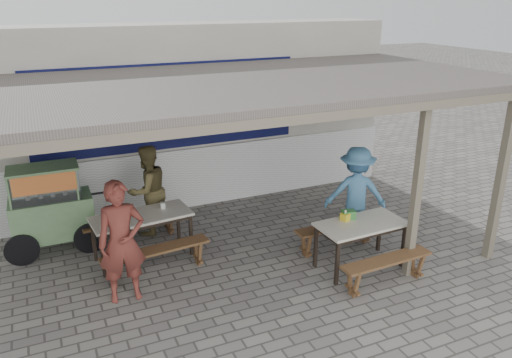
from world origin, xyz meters
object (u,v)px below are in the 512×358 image
object	(u,v)px
table_left	(141,220)
bench_right_street	(386,266)
bench_left_street	(156,255)
condiment_bowl	(118,215)
vendor_cart	(50,206)
tissue_box	(345,217)
bench_right_wall	(336,231)
table_right	(361,228)
patron_street_side	(122,242)
donation_box	(348,215)
patron_right_table	(356,193)
patron_wall_side	(148,190)
condiment_jar	(163,205)
bench_left_wall	(132,224)

from	to	relation	value
table_left	bench_right_street	world-z (taller)	table_left
bench_left_street	condiment_bowl	size ratio (longest dim) A/B	9.65
vendor_cart	tissue_box	xyz separation A→B (m)	(4.11, -2.33, 0.01)
bench_right_wall	condiment_bowl	size ratio (longest dim) A/B	8.54
bench_right_wall	condiment_bowl	xyz separation A→B (m)	(-3.31, 1.13, 0.43)
bench_left_street	vendor_cart	distance (m)	2.07
table_right	patron_street_side	distance (m)	3.53
bench_left_street	donation_box	xyz separation A→B (m)	(2.84, -0.81, 0.47)
bench_left_street	bench_right_wall	world-z (taller)	same
patron_street_side	patron_right_table	size ratio (longest dim) A/B	1.07
patron_street_side	tissue_box	bearing A→B (deg)	-4.61
patron_right_table	patron_wall_side	bearing A→B (deg)	2.01
patron_street_side	condiment_bowl	world-z (taller)	patron_street_side
patron_street_side	table_left	bearing A→B (deg)	68.60
patron_right_table	donation_box	distance (m)	0.97
patron_street_side	donation_box	world-z (taller)	patron_street_side
bench_right_street	vendor_cart	distance (m)	5.35
patron_wall_side	condiment_bowl	world-z (taller)	patron_wall_side
bench_left_street	condiment_jar	bearing A→B (deg)	61.53
table_right	patron_right_table	size ratio (longest dim) A/B	0.85
patron_right_table	donation_box	world-z (taller)	patron_right_table
patron_street_side	bench_right_wall	bearing A→B (deg)	3.20
table_left	bench_right_street	size ratio (longest dim) A/B	1.09
table_left	bench_left_wall	bearing A→B (deg)	90.00
tissue_box	condiment_jar	size ratio (longest dim) A/B	1.21
bench_left_wall	condiment_bowl	world-z (taller)	condiment_bowl
table_right	patron_street_side	size ratio (longest dim) A/B	0.79
bench_left_street	bench_left_wall	size ratio (longest dim) A/B	1.00
patron_street_side	patron_wall_side	distance (m)	2.08
bench_left_street	bench_left_wall	distance (m)	1.27
vendor_cart	donation_box	size ratio (longest dim) A/B	9.01
patron_street_side	condiment_jar	distance (m)	1.45
bench_left_wall	patron_right_table	world-z (taller)	patron_right_table
bench_left_street	patron_wall_side	xyz separation A→B (m)	(0.25, 1.51, 0.46)
vendor_cart	patron_wall_side	xyz separation A→B (m)	(1.60, 0.02, 0.01)
condiment_jar	vendor_cart	bearing A→B (deg)	156.29
patron_right_table	condiment_bowl	xyz separation A→B (m)	(-3.87, 0.83, -0.04)
tissue_box	donation_box	world-z (taller)	donation_box
bench_left_street	condiment_bowl	bearing A→B (deg)	112.15
bench_left_street	bench_right_street	xyz separation A→B (m)	(2.96, -1.65, -0.01)
tissue_box	bench_left_wall	bearing A→B (deg)	143.92
bench_right_wall	condiment_jar	distance (m)	2.87
bench_right_wall	vendor_cart	bearing A→B (deg)	154.19
bench_right_wall	patron_wall_side	distance (m)	3.31
patron_wall_side	condiment_jar	world-z (taller)	patron_wall_side
donation_box	condiment_bowl	size ratio (longest dim) A/B	1.20
table_left	bench_right_street	distance (m)	3.80
patron_right_table	table_right	bearing A→B (deg)	88.37
bench_left_wall	table_right	world-z (taller)	table_right
patron_wall_side	condiment_bowl	bearing A→B (deg)	26.33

